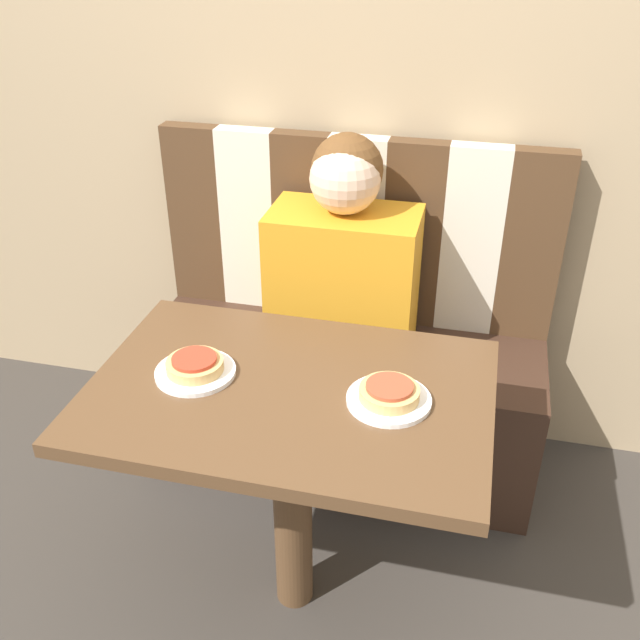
{
  "coord_description": "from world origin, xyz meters",
  "views": [
    {
      "loc": [
        0.38,
        -1.27,
        1.68
      ],
      "look_at": [
        0.0,
        0.3,
        0.72
      ],
      "focal_mm": 40.0,
      "sensor_mm": 36.0,
      "label": 1
    }
  ],
  "objects_px": {
    "person": "(344,255)",
    "pizza_left": "(195,364)",
    "plate_left": "(196,372)",
    "pizza_right": "(389,392)",
    "plate_right": "(389,400)"
  },
  "relations": [
    {
      "from": "plate_left",
      "to": "pizza_right",
      "type": "xyz_separation_m",
      "value": [
        0.46,
        0.0,
        0.02
      ]
    },
    {
      "from": "plate_right",
      "to": "pizza_right",
      "type": "xyz_separation_m",
      "value": [
        0.0,
        0.0,
        0.02
      ]
    },
    {
      "from": "pizza_left",
      "to": "pizza_right",
      "type": "relative_size",
      "value": 1.0
    },
    {
      "from": "plate_left",
      "to": "plate_right",
      "type": "bearing_deg",
      "value": 0.0
    },
    {
      "from": "person",
      "to": "pizza_left",
      "type": "relative_size",
      "value": 4.91
    },
    {
      "from": "person",
      "to": "pizza_right",
      "type": "height_order",
      "value": "person"
    },
    {
      "from": "plate_left",
      "to": "pizza_right",
      "type": "relative_size",
      "value": 1.41
    },
    {
      "from": "person",
      "to": "pizza_right",
      "type": "xyz_separation_m",
      "value": [
        0.23,
        -0.6,
        -0.03
      ]
    },
    {
      "from": "person",
      "to": "pizza_left",
      "type": "distance_m",
      "value": 0.64
    },
    {
      "from": "pizza_left",
      "to": "pizza_right",
      "type": "bearing_deg",
      "value": 0.0
    },
    {
      "from": "pizza_right",
      "to": "person",
      "type": "bearing_deg",
      "value": 111.02
    },
    {
      "from": "plate_left",
      "to": "plate_right",
      "type": "distance_m",
      "value": 0.46
    },
    {
      "from": "pizza_right",
      "to": "plate_left",
      "type": "bearing_deg",
      "value": -180.0
    },
    {
      "from": "person",
      "to": "pizza_left",
      "type": "bearing_deg",
      "value": -111.02
    },
    {
      "from": "plate_right",
      "to": "pizza_left",
      "type": "bearing_deg",
      "value": 180.0
    }
  ]
}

